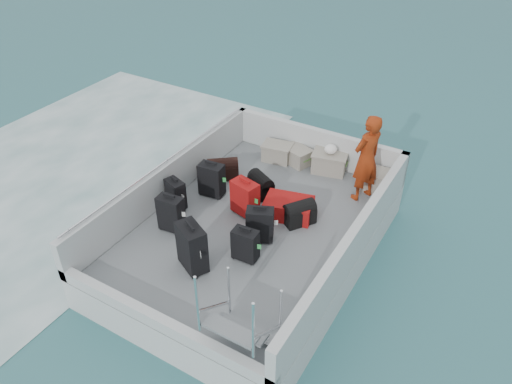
# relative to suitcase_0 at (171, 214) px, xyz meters

# --- Properties ---
(ground) EXTENTS (160.00, 160.00, 0.00)m
(ground) POSITION_rel_suitcase_0_xyz_m (1.10, 0.75, -0.94)
(ground) COLOR #1A525D
(ground) RESTS_ON ground
(wake_foam) EXTENTS (10.00, 10.00, 0.00)m
(wake_foam) POSITION_rel_suitcase_0_xyz_m (-3.70, 0.75, -0.94)
(wake_foam) COLOR white
(wake_foam) RESTS_ON ground
(ferry_hull) EXTENTS (3.60, 5.00, 0.60)m
(ferry_hull) POSITION_rel_suitcase_0_xyz_m (1.10, 0.75, -0.64)
(ferry_hull) COLOR silver
(ferry_hull) RESTS_ON ground
(deck) EXTENTS (3.30, 4.70, 0.02)m
(deck) POSITION_rel_suitcase_0_xyz_m (1.10, 0.75, -0.33)
(deck) COLOR gray
(deck) RESTS_ON ferry_hull
(deck_fittings) EXTENTS (3.60, 5.00, 0.90)m
(deck_fittings) POSITION_rel_suitcase_0_xyz_m (1.45, 0.43, 0.05)
(deck_fittings) COLOR #B8BCBC
(deck_fittings) RESTS_ON deck
(suitcase_0) EXTENTS (0.43, 0.27, 0.64)m
(suitcase_0) POSITION_rel_suitcase_0_xyz_m (0.00, 0.00, 0.00)
(suitcase_0) COLOR black
(suitcase_0) RESTS_ON deck
(suitcase_1) EXTENTS (0.41, 0.31, 0.55)m
(suitcase_1) POSITION_rel_suitcase_0_xyz_m (-0.32, 0.52, -0.05)
(suitcase_1) COLOR black
(suitcase_1) RESTS_ON deck
(suitcase_2) EXTENTS (0.46, 0.31, 0.63)m
(suitcase_2) POSITION_rel_suitcase_0_xyz_m (-0.00, 1.15, -0.01)
(suitcase_2) COLOR black
(suitcase_2) RESTS_ON deck
(suitcase_3) EXTENTS (0.58, 0.49, 0.76)m
(suitcase_3) POSITION_rel_suitcase_0_xyz_m (0.83, -0.54, 0.06)
(suitcase_3) COLOR black
(suitcase_3) RESTS_ON deck
(suitcase_5) EXTENTS (0.51, 0.38, 0.63)m
(suitcase_5) POSITION_rel_suitcase_0_xyz_m (0.80, 0.98, -0.00)
(suitcase_5) COLOR #AC0D12
(suitcase_5) RESTS_ON deck
(suitcase_6) EXTENTS (0.40, 0.25, 0.54)m
(suitcase_6) POSITION_rel_suitcase_0_xyz_m (1.40, 0.02, -0.05)
(suitcase_6) COLOR black
(suitcase_6) RESTS_ON deck
(suitcase_7) EXTENTS (0.49, 0.40, 0.60)m
(suitcase_7) POSITION_rel_suitcase_0_xyz_m (1.37, 0.51, -0.02)
(suitcase_7) COLOR black
(suitcase_7) RESTS_ON deck
(suitcase_8) EXTENTS (0.91, 0.71, 0.32)m
(suitcase_8) POSITION_rel_suitcase_0_xyz_m (1.47, 1.32, -0.16)
(suitcase_8) COLOR #AC0D12
(suitcase_8) RESTS_ON deck
(duffel_0) EXTENTS (0.64, 0.59, 0.32)m
(duffel_0) POSITION_rel_suitcase_0_xyz_m (-0.14, 1.71, -0.16)
(duffel_0) COLOR black
(duffel_0) RESTS_ON deck
(duffel_1) EXTENTS (0.57, 0.49, 0.32)m
(duffel_1) POSITION_rel_suitcase_0_xyz_m (0.74, 1.62, -0.16)
(duffel_1) COLOR black
(duffel_1) RESTS_ON deck
(duffel_2) EXTENTS (0.54, 0.59, 0.32)m
(duffel_2) POSITION_rel_suitcase_0_xyz_m (1.71, 1.23, -0.16)
(duffel_2) COLOR black
(duffel_2) RESTS_ON deck
(crate_0) EXTENTS (0.60, 0.46, 0.33)m
(crate_0) POSITION_rel_suitcase_0_xyz_m (0.43, 2.80, -0.16)
(crate_0) COLOR gray
(crate_0) RESTS_ON deck
(crate_1) EXTENTS (0.60, 0.50, 0.31)m
(crate_1) POSITION_rel_suitcase_0_xyz_m (0.83, 2.89, -0.16)
(crate_1) COLOR gray
(crate_1) RESTS_ON deck
(crate_2) EXTENTS (0.70, 0.56, 0.38)m
(crate_2) POSITION_rel_suitcase_0_xyz_m (1.50, 2.95, -0.13)
(crate_2) COLOR gray
(crate_2) RESTS_ON deck
(crate_3) EXTENTS (0.62, 0.46, 0.35)m
(crate_3) POSITION_rel_suitcase_0_xyz_m (2.50, 2.83, -0.14)
(crate_3) COLOR gray
(crate_3) RESTS_ON deck
(yellow_bag) EXTENTS (0.28, 0.26, 0.22)m
(yellow_bag) POSITION_rel_suitcase_0_xyz_m (2.54, 2.94, -0.21)
(yellow_bag) COLOR gold
(yellow_bag) RESTS_ON deck
(white_bag) EXTENTS (0.24, 0.24, 0.18)m
(white_bag) POSITION_rel_suitcase_0_xyz_m (1.50, 2.95, 0.15)
(white_bag) COLOR white
(white_bag) RESTS_ON crate_2
(passenger) EXTENTS (0.60, 0.70, 1.61)m
(passenger) POSITION_rel_suitcase_0_xyz_m (2.34, 2.47, 0.49)
(passenger) COLOR red
(passenger) RESTS_ON deck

